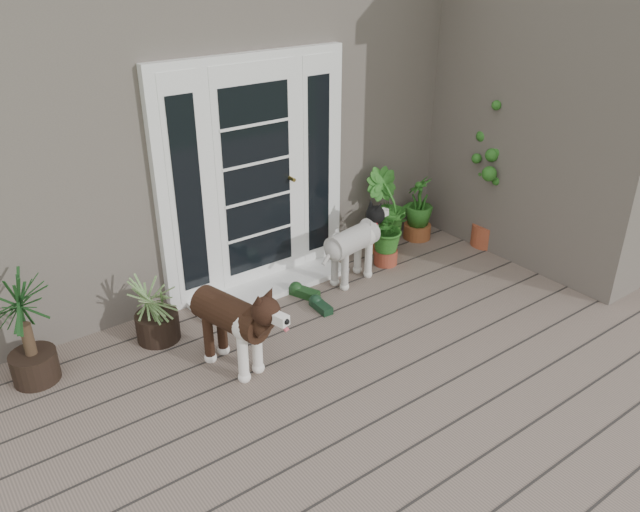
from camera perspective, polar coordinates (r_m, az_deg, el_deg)
deck at (r=4.87m, az=10.71°, el=-12.23°), size 6.20×4.60×0.12m
house_main at (r=7.48m, az=-13.15°, el=14.19°), size 7.40×4.00×3.10m
house_wing at (r=7.00m, az=21.96°, el=12.15°), size 1.60×2.40×3.10m
door_unit at (r=5.72m, az=-5.94°, el=7.26°), size 1.90×0.14×2.15m
door_step at (r=5.99m, az=-4.48°, el=-2.76°), size 1.60×0.40×0.05m
brindle_dog at (r=4.81m, az=-8.03°, el=-6.55°), size 0.55×0.90×0.70m
white_dog at (r=5.99m, az=2.95°, el=0.44°), size 0.81×0.46×0.63m
spider_plant at (r=5.28m, az=-14.78°, el=-4.41°), size 0.78×0.78×0.63m
yucca at (r=5.03m, az=-25.26°, el=-5.90°), size 0.85×0.85×0.94m
herb_a at (r=6.35m, az=6.08°, el=1.68°), size 0.58×0.58×0.59m
herb_b at (r=6.58m, az=5.94°, el=3.06°), size 0.64×0.64×0.68m
herb_c at (r=6.98m, az=8.94°, el=3.78°), size 0.52×0.52×0.57m
sapling at (r=6.77m, az=15.64°, el=7.58°), size 0.53×0.53×1.72m
clog_left at (r=5.84m, az=-1.42°, el=-3.27°), size 0.26×0.36×0.10m
clog_right at (r=5.63m, az=0.08°, el=-4.52°), size 0.16×0.30×0.09m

